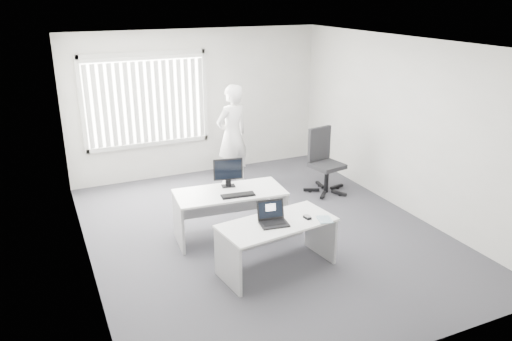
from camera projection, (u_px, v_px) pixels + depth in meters
name	position (u px, v px, depth m)	size (l,w,h in m)	color
ground	(263.00, 232.00, 7.57)	(6.00, 6.00, 0.00)	#47474D
wall_back	(198.00, 103.00, 9.66)	(5.00, 0.02, 2.80)	silver
wall_front	(405.00, 231.00, 4.52)	(5.00, 0.02, 2.80)	silver
wall_left	(80.00, 168.00, 6.12)	(0.02, 6.00, 2.80)	silver
wall_right	(403.00, 125.00, 8.06)	(0.02, 6.00, 2.80)	silver
ceiling	(264.00, 43.00, 6.61)	(5.00, 6.00, 0.02)	silver
window	(146.00, 100.00, 9.18)	(2.32, 0.06, 1.76)	beige
blinds	(147.00, 103.00, 9.14)	(2.20, 0.10, 1.50)	silver
desk_near	(277.00, 235.00, 6.41)	(1.57, 0.89, 0.68)	white
desk_far	(230.00, 204.00, 7.28)	(1.63, 0.87, 0.72)	white
office_chair	(325.00, 172.00, 9.00)	(0.78, 0.78, 1.17)	black
person	(232.00, 135.00, 9.20)	(0.69, 0.45, 1.88)	white
laptop	(274.00, 215.00, 6.23)	(0.35, 0.31, 0.27)	black
paper_sheet	(304.00, 220.00, 6.41)	(0.27, 0.19, 0.00)	white
mouse	(307.00, 217.00, 6.44)	(0.06, 0.11, 0.04)	#ACACAF
booklet	(325.00, 219.00, 6.41)	(0.17, 0.23, 0.01)	white
keyboard	(238.00, 195.00, 7.05)	(0.48, 0.16, 0.02)	black
monitor	(228.00, 173.00, 7.33)	(0.43, 0.13, 0.43)	black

